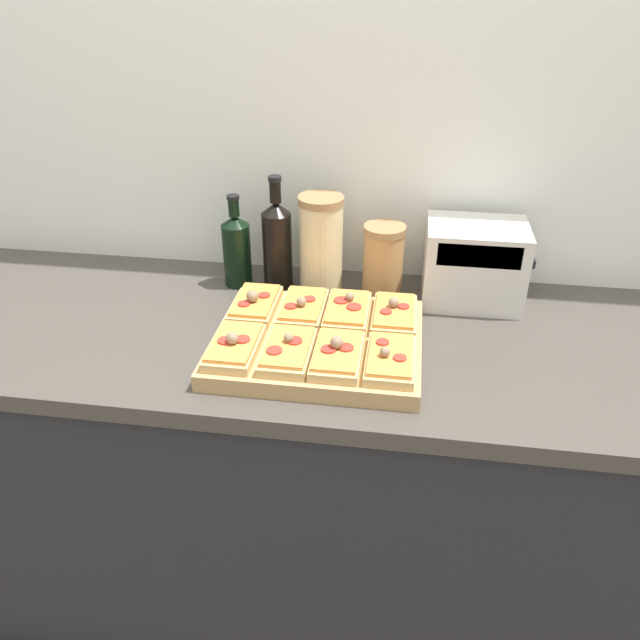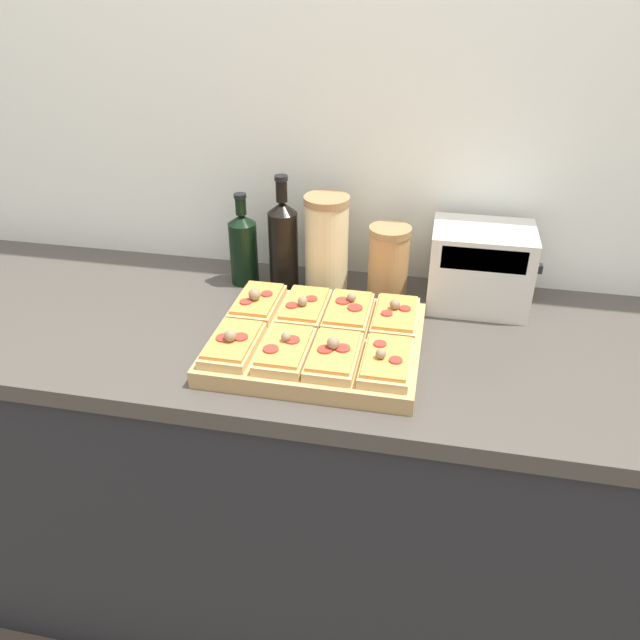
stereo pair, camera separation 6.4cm
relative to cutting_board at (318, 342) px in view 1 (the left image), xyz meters
name	(u,v)px [view 1 (the left image)]	position (x,y,z in m)	size (l,w,h in m)	color
wall_back	(325,141)	(-0.05, 0.43, 0.32)	(6.00, 0.06, 2.50)	silver
kitchen_counter	(305,473)	(-0.05, 0.08, -0.47)	(2.63, 0.67, 0.91)	#232328
cutting_board	(318,342)	(0.00, 0.00, 0.00)	(0.45, 0.38, 0.04)	tan
pizza_slice_back_left	(255,304)	(-0.16, 0.09, 0.03)	(0.10, 0.17, 0.06)	tan
pizza_slice_back_midleft	(301,307)	(-0.05, 0.09, 0.03)	(0.10, 0.17, 0.05)	tan
pizza_slice_back_midright	(347,310)	(0.05, 0.09, 0.03)	(0.10, 0.17, 0.05)	tan
pizza_slice_back_right	(394,314)	(0.16, 0.09, 0.03)	(0.10, 0.17, 0.05)	tan
pizza_slice_front_left	(235,346)	(-0.16, -0.09, 0.03)	(0.10, 0.17, 0.05)	tan
pizza_slice_front_midleft	(286,350)	(-0.05, -0.09, 0.03)	(0.10, 0.17, 0.05)	tan
pizza_slice_front_midright	(337,354)	(0.05, -0.09, 0.03)	(0.10, 0.17, 0.05)	tan
pizza_slice_front_right	(390,359)	(0.16, -0.09, 0.03)	(0.10, 0.17, 0.05)	tan
olive_oil_bottle	(237,249)	(-0.25, 0.28, 0.08)	(0.07, 0.07, 0.24)	black
wine_bottle	(277,244)	(-0.15, 0.28, 0.10)	(0.07, 0.07, 0.29)	black
grain_jar_tall	(321,244)	(-0.04, 0.28, 0.11)	(0.11, 0.11, 0.25)	beige
grain_jar_short	(383,260)	(0.12, 0.28, 0.07)	(0.10, 0.10, 0.18)	#AD7F4C
toaster_oven	(474,264)	(0.34, 0.28, 0.08)	(0.26, 0.18, 0.20)	beige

